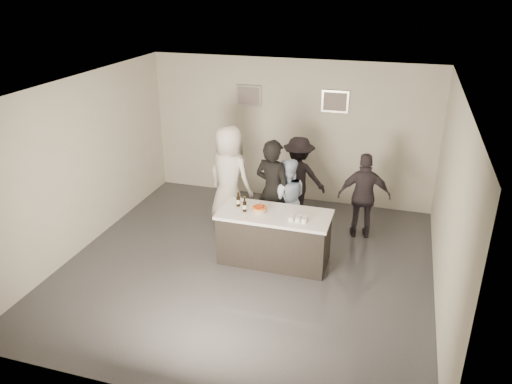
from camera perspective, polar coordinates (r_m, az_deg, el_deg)
floor at (r=8.50m, az=-0.98°, el=-8.43°), size 6.00×6.00×0.00m
ceiling at (r=7.37m, az=-1.14°, el=11.80°), size 6.00×6.00×0.00m
wall_back at (r=10.55m, az=3.94°, el=6.93°), size 6.00×0.04×3.00m
wall_front at (r=5.37m, az=-11.02°, el=-10.87°), size 6.00×0.04×3.00m
wall_left at (r=9.13m, az=-19.32°, el=2.98°), size 0.04×6.00×3.00m
wall_right at (r=7.53m, az=21.25°, el=-1.62°), size 0.04×6.00×3.00m
picture_left at (r=10.57m, az=-0.83°, el=10.94°), size 0.54×0.04×0.44m
picture_right at (r=10.19m, az=9.03°, el=10.18°), size 0.54×0.04×0.44m
bar_counter at (r=8.43m, az=2.09°, el=-5.19°), size 1.86×0.86×0.90m
cake at (r=8.26m, az=0.39°, el=-2.00°), size 0.24×0.24×0.07m
beer_bottle_a at (r=8.42m, az=-2.05°, el=-0.82°), size 0.07×0.07×0.26m
beer_bottle_b at (r=8.23m, az=-1.31°, el=-1.41°), size 0.07×0.07×0.26m
tumbler_cluster at (r=7.99m, az=4.88°, el=-3.02°), size 0.30×0.19×0.08m
candles at (r=8.01m, az=-1.00°, el=-3.15°), size 0.24×0.08×0.01m
person_main_black at (r=8.88m, az=1.91°, el=0.05°), size 0.82×0.67×1.93m
person_main_blue at (r=9.02m, az=3.49°, el=-0.85°), size 0.89×0.78×1.56m
person_guest_left at (r=9.52m, az=-3.08°, el=1.80°), size 1.12×0.93×1.96m
person_guest_right at (r=9.28m, az=12.24°, el=-0.45°), size 1.00×0.54×1.62m
person_guest_back at (r=9.91m, az=4.84°, el=1.68°), size 1.11×0.69×1.66m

